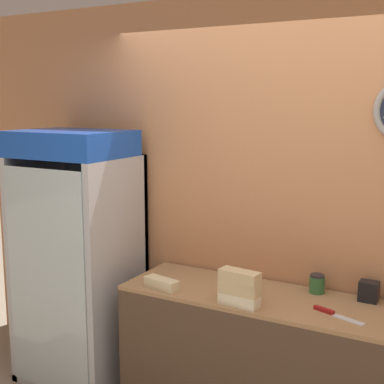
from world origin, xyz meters
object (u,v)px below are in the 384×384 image
object	(u,v)px
sandwich_stack_top	(240,277)
sandwich_stack_bottom	(239,300)
beverage_cooler	(82,244)
sandwich_stack_middle	(239,288)
sandwich_flat_left	(162,284)
condiment_jar	(317,284)
napkin_dispenser	(369,291)
chefs_knife	(331,313)

from	to	relation	value
sandwich_stack_top	sandwich_stack_bottom	bearing A→B (deg)	0.00
beverage_cooler	sandwich_stack_middle	distance (m)	1.36
sandwich_flat_left	sandwich_stack_top	bearing A→B (deg)	-2.17
beverage_cooler	sandwich_stack_bottom	bearing A→B (deg)	-9.14
sandwich_flat_left	condiment_jar	world-z (taller)	condiment_jar
condiment_jar	napkin_dispenser	size ratio (longest dim) A/B	0.96
beverage_cooler	sandwich_flat_left	size ratio (longest dim) A/B	7.34
sandwich_stack_bottom	chefs_knife	bearing A→B (deg)	14.59
sandwich_flat_left	chefs_knife	bearing A→B (deg)	6.01
beverage_cooler	sandwich_stack_middle	bearing A→B (deg)	-9.14
sandwich_stack_bottom	sandwich_stack_middle	size ratio (longest dim) A/B	1.01
beverage_cooler	sandwich_flat_left	xyz separation A→B (m)	(0.81, -0.20, -0.10)
beverage_cooler	napkin_dispenser	world-z (taller)	beverage_cooler
napkin_dispenser	sandwich_stack_top	bearing A→B (deg)	-145.88
chefs_knife	napkin_dispenser	distance (m)	0.34
beverage_cooler	sandwich_stack_top	world-z (taller)	beverage_cooler
sandwich_stack_middle	condiment_jar	world-z (taller)	sandwich_stack_middle
beverage_cooler	sandwich_stack_middle	xyz separation A→B (m)	(1.35, -0.22, -0.03)
sandwich_stack_top	condiment_jar	size ratio (longest dim) A/B	2.13
sandwich_stack_middle	sandwich_stack_top	world-z (taller)	sandwich_stack_top
sandwich_stack_top	sandwich_flat_left	xyz separation A→B (m)	(-0.54, 0.02, -0.14)
sandwich_stack_middle	chefs_knife	world-z (taller)	sandwich_stack_middle
sandwich_stack_bottom	sandwich_stack_middle	bearing A→B (deg)	0.00
sandwich_stack_middle	condiment_jar	bearing A→B (deg)	51.89
sandwich_stack_top	chefs_knife	distance (m)	0.54
sandwich_stack_bottom	napkin_dispenser	distance (m)	0.77
sandwich_stack_bottom	napkin_dispenser	xyz separation A→B (m)	(0.64, 0.43, 0.03)
sandwich_stack_middle	sandwich_flat_left	size ratio (longest dim) A/B	0.97
beverage_cooler	condiment_jar	distance (m)	1.69
sandwich_stack_bottom	sandwich_stack_middle	world-z (taller)	sandwich_stack_middle
sandwich_stack_bottom	sandwich_flat_left	bearing A→B (deg)	177.83
sandwich_flat_left	chefs_knife	size ratio (longest dim) A/B	0.82
napkin_dispenser	sandwich_stack_bottom	bearing A→B (deg)	-145.88
sandwich_stack_top	napkin_dispenser	size ratio (longest dim) A/B	2.04
beverage_cooler	napkin_dispenser	bearing A→B (deg)	6.17
chefs_knife	sandwich_stack_middle	bearing A→B (deg)	-165.41
beverage_cooler	sandwich_stack_top	xyz separation A→B (m)	(1.35, -0.22, 0.04)
sandwich_stack_bottom	condiment_jar	size ratio (longest dim) A/B	2.13
condiment_jar	sandwich_stack_bottom	bearing A→B (deg)	-128.11
beverage_cooler	condiment_jar	xyz separation A→B (m)	(1.68, 0.21, -0.08)
sandwich_stack_middle	sandwich_stack_bottom	bearing A→B (deg)	0.00
sandwich_flat_left	napkin_dispenser	world-z (taller)	napkin_dispenser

